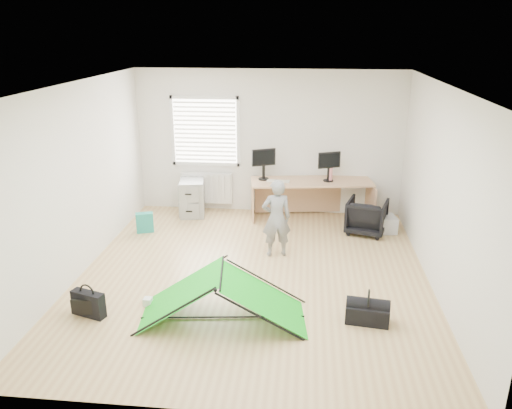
# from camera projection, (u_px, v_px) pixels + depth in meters

# --- Properties ---
(ground) EXTENTS (5.50, 5.50, 0.00)m
(ground) POSITION_uv_depth(u_px,v_px,m) (253.00, 275.00, 7.24)
(ground) COLOR tan
(ground) RESTS_ON ground
(back_wall) EXTENTS (5.00, 0.02, 2.70)m
(back_wall) POSITION_uv_depth(u_px,v_px,m) (269.00, 143.00, 9.36)
(back_wall) COLOR silver
(back_wall) RESTS_ON ground
(window) EXTENTS (1.20, 0.06, 1.20)m
(window) POSITION_uv_depth(u_px,v_px,m) (205.00, 131.00, 9.37)
(window) COLOR silver
(window) RESTS_ON back_wall
(radiator) EXTENTS (1.00, 0.12, 0.60)m
(radiator) POSITION_uv_depth(u_px,v_px,m) (207.00, 188.00, 9.71)
(radiator) COLOR silver
(radiator) RESTS_ON back_wall
(desk) EXTENTS (2.28, 1.00, 0.75)m
(desk) POSITION_uv_depth(u_px,v_px,m) (311.00, 200.00, 9.23)
(desk) COLOR tan
(desk) RESTS_ON ground
(filing_cabinet) EXTENTS (0.54, 0.66, 0.69)m
(filing_cabinet) POSITION_uv_depth(u_px,v_px,m) (192.00, 197.00, 9.48)
(filing_cabinet) COLOR #949799
(filing_cabinet) RESTS_ON ground
(monitor_left) EXTENTS (0.45, 0.27, 0.42)m
(monitor_left) POSITION_uv_depth(u_px,v_px,m) (264.00, 168.00, 9.11)
(monitor_left) COLOR black
(monitor_left) RESTS_ON desk
(monitor_right) EXTENTS (0.42, 0.25, 0.40)m
(monitor_right) POSITION_uv_depth(u_px,v_px,m) (329.00, 170.00, 9.02)
(monitor_right) COLOR black
(monitor_right) RESTS_ON desk
(keyboard) EXTENTS (0.42, 0.17, 0.02)m
(keyboard) POSITION_uv_depth(u_px,v_px,m) (278.00, 181.00, 9.06)
(keyboard) COLOR beige
(keyboard) RESTS_ON desk
(thermos) EXTENTS (0.08, 0.08, 0.25)m
(thermos) POSITION_uv_depth(u_px,v_px,m) (331.00, 174.00, 9.05)
(thermos) COLOR #C97071
(thermos) RESTS_ON desk
(office_chair) EXTENTS (0.81, 0.82, 0.60)m
(office_chair) POSITION_uv_depth(u_px,v_px,m) (367.00, 216.00, 8.65)
(office_chair) COLOR black
(office_chair) RESTS_ON ground
(person) EXTENTS (0.51, 0.39, 1.24)m
(person) POSITION_uv_depth(u_px,v_px,m) (276.00, 218.00, 7.68)
(person) COLOR slate
(person) RESTS_ON ground
(kite) EXTENTS (2.12, 1.12, 0.63)m
(kite) POSITION_uv_depth(u_px,v_px,m) (222.00, 296.00, 6.06)
(kite) COLOR #12C01B
(kite) RESTS_ON ground
(storage_crate) EXTENTS (0.56, 0.44, 0.28)m
(storage_crate) POSITION_uv_depth(u_px,v_px,m) (381.00, 224.00, 8.73)
(storage_crate) COLOR #B6B9BF
(storage_crate) RESTS_ON ground
(tote_bag) EXTENTS (0.32, 0.22, 0.35)m
(tote_bag) POSITION_uv_depth(u_px,v_px,m) (145.00, 223.00, 8.71)
(tote_bag) COLOR #1E8978
(tote_bag) RESTS_ON ground
(laptop_bag) EXTENTS (0.46, 0.26, 0.33)m
(laptop_bag) POSITION_uv_depth(u_px,v_px,m) (89.00, 304.00, 6.17)
(laptop_bag) COLOR black
(laptop_bag) RESTS_ON ground
(white_box) EXTENTS (0.11, 0.11, 0.10)m
(white_box) POSITION_uv_depth(u_px,v_px,m) (148.00, 302.00, 6.44)
(white_box) COLOR silver
(white_box) RESTS_ON ground
(duffel_bag) EXTENTS (0.55, 0.33, 0.23)m
(duffel_bag) POSITION_uv_depth(u_px,v_px,m) (367.00, 314.00, 6.06)
(duffel_bag) COLOR black
(duffel_bag) RESTS_ON ground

